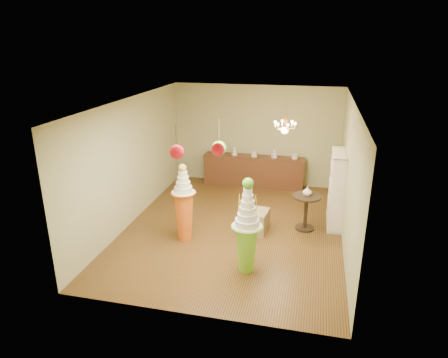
% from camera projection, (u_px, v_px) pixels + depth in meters
% --- Properties ---
extents(floor, '(6.50, 6.50, 0.00)m').
position_uv_depth(floor, '(233.00, 228.00, 9.54)').
color(floor, '#503615').
rests_on(floor, ground).
extents(ceiling, '(6.50, 6.50, 0.00)m').
position_uv_depth(ceiling, '(235.00, 102.00, 8.53)').
color(ceiling, white).
rests_on(ceiling, ground).
extents(wall_back, '(5.00, 0.04, 3.00)m').
position_uv_depth(wall_back, '(256.00, 135.00, 12.02)').
color(wall_back, tan).
rests_on(wall_back, ground).
extents(wall_front, '(5.00, 0.04, 3.00)m').
position_uv_depth(wall_front, '(190.00, 233.00, 6.06)').
color(wall_front, tan).
rests_on(wall_front, ground).
extents(wall_left, '(0.04, 6.50, 3.00)m').
position_uv_depth(wall_left, '(132.00, 161.00, 9.57)').
color(wall_left, tan).
rests_on(wall_left, ground).
extents(wall_right, '(0.04, 6.50, 3.00)m').
position_uv_depth(wall_right, '(349.00, 176.00, 8.50)').
color(wall_right, tan).
rests_on(wall_right, ground).
extents(pedestal_green, '(0.72, 0.72, 1.92)m').
position_uv_depth(pedestal_green, '(247.00, 236.00, 7.57)').
color(pedestal_green, '#7AC42B').
rests_on(pedestal_green, floor).
extents(pedestal_orange, '(0.57, 0.57, 1.78)m').
position_uv_depth(pedestal_orange, '(184.00, 210.00, 8.77)').
color(pedestal_orange, orange).
rests_on(pedestal_orange, floor).
extents(burlap_riser, '(0.66, 0.66, 0.54)m').
position_uv_depth(burlap_riser, '(255.00, 221.00, 9.27)').
color(burlap_riser, olive).
rests_on(burlap_riser, floor).
extents(sideboard, '(3.04, 0.54, 1.16)m').
position_uv_depth(sideboard, '(254.00, 170.00, 12.10)').
color(sideboard, '#512C19').
rests_on(sideboard, floor).
extents(shelving_unit, '(0.33, 1.20, 1.80)m').
position_uv_depth(shelving_unit, '(337.00, 189.00, 9.47)').
color(shelving_unit, '#F0E5CF').
rests_on(shelving_unit, floor).
extents(round_table, '(0.80, 0.80, 0.85)m').
position_uv_depth(round_table, '(306.00, 207.00, 9.31)').
color(round_table, black).
rests_on(round_table, floor).
extents(vase, '(0.26, 0.26, 0.21)m').
position_uv_depth(vase, '(307.00, 191.00, 9.17)').
color(vase, '#F0E5CF').
rests_on(vase, round_table).
extents(pom_red_left, '(0.24, 0.24, 0.57)m').
position_uv_depth(pom_red_left, '(177.00, 152.00, 6.46)').
color(pom_red_left, '#453E31').
rests_on(pom_red_left, ceiling).
extents(pom_green_mid, '(0.26, 0.26, 0.72)m').
position_uv_depth(pom_green_mid, '(219.00, 148.00, 7.21)').
color(pom_green_mid, '#453E31').
rests_on(pom_green_mid, ceiling).
extents(pom_red_right, '(0.20, 0.20, 0.41)m').
position_uv_depth(pom_red_right, '(218.00, 149.00, 6.09)').
color(pom_red_right, '#453E31').
rests_on(pom_red_right, ceiling).
extents(chandelier, '(0.64, 0.64, 0.85)m').
position_uv_depth(chandelier, '(285.00, 128.00, 9.32)').
color(chandelier, '#E2954F').
rests_on(chandelier, ceiling).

